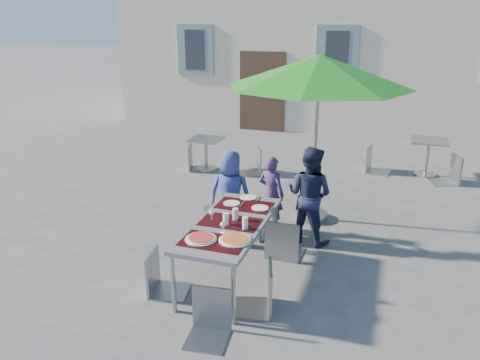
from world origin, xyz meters
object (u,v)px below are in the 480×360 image
(chair_5, at_px, (209,288))
(bg_chair_l_0, at_px, (195,142))
(child_2, at_px, (309,195))
(chair_3, at_px, (160,249))
(bg_chair_l_1, at_px, (376,143))
(bg_chair_r_0, at_px, (254,146))
(chair_2, at_px, (285,215))
(patio_umbrella, at_px, (319,72))
(pizza_near_left, at_px, (201,238))
(cafe_table_1, at_px, (428,151))
(chair_1, at_px, (254,205))
(pizza_near_right, at_px, (235,239))
(bg_chair_r_1, at_px, (453,152))
(chair_4, at_px, (261,261))
(chair_0, at_px, (222,201))
(child_0, at_px, (230,194))
(child_1, at_px, (271,194))
(dining_table, at_px, (230,226))
(cafe_table_0, at_px, (206,150))

(chair_5, relative_size, bg_chair_l_0, 0.92)
(child_2, bearing_deg, chair_3, 70.81)
(bg_chair_l_1, bearing_deg, bg_chair_r_0, -158.64)
(chair_2, distance_m, bg_chair_r_0, 3.62)
(patio_umbrella, height_order, bg_chair_l_1, patio_umbrella)
(pizza_near_left, xyz_separation_m, cafe_table_1, (2.59, 5.59, -0.26))
(chair_1, bearing_deg, child_2, 11.62)
(bg_chair_l_1, bearing_deg, patio_umbrella, -105.62)
(patio_umbrella, bearing_deg, bg_chair_r_0, 128.75)
(bg_chair_l_0, bearing_deg, chair_5, -64.98)
(pizza_near_right, relative_size, chair_2, 0.35)
(chair_2, bearing_deg, bg_chair_l_1, 77.72)
(bg_chair_l_0, bearing_deg, bg_chair_l_1, 16.09)
(pizza_near_left, bearing_deg, bg_chair_l_0, 114.48)
(chair_2, bearing_deg, chair_1, 140.78)
(pizza_near_right, bearing_deg, patio_umbrella, 80.99)
(pizza_near_left, relative_size, chair_1, 0.40)
(child_2, xyz_separation_m, bg_chair_r_1, (2.15, 3.36, -0.07))
(cafe_table_1, bearing_deg, bg_chair_r_0, -163.47)
(chair_2, relative_size, chair_4, 1.02)
(pizza_near_left, relative_size, bg_chair_r_0, 0.35)
(chair_0, height_order, bg_chair_r_0, chair_0)
(child_2, height_order, chair_1, child_2)
(chair_1, xyz_separation_m, chair_2, (0.56, -0.46, 0.11))
(pizza_near_left, xyz_separation_m, bg_chair_l_0, (-2.03, 4.47, -0.18))
(chair_2, bearing_deg, child_0, 153.12)
(child_2, height_order, chair_0, child_2)
(pizza_near_right, height_order, cafe_table_1, pizza_near_right)
(chair_3, distance_m, bg_chair_l_1, 5.88)
(bg_chair_l_0, bearing_deg, child_1, -46.40)
(child_0, relative_size, child_1, 1.10)
(chair_1, bearing_deg, dining_table, -86.98)
(cafe_table_0, relative_size, bg_chair_l_0, 0.68)
(pizza_near_left, bearing_deg, chair_5, -60.81)
(chair_4, relative_size, cafe_table_0, 1.49)
(bg_chair_l_1, bearing_deg, pizza_near_right, -102.52)
(dining_table, distance_m, pizza_near_right, 0.51)
(cafe_table_0, bearing_deg, chair_3, -74.10)
(chair_3, xyz_separation_m, chair_4, (1.20, 0.01, 0.05))
(child_1, height_order, cafe_table_0, child_1)
(pizza_near_right, relative_size, bg_chair_r_0, 0.36)
(dining_table, bearing_deg, cafe_table_1, 64.12)
(cafe_table_0, bearing_deg, child_0, -61.24)
(chair_0, height_order, patio_umbrella, patio_umbrella)
(child_2, height_order, chair_4, child_2)
(chair_4, relative_size, cafe_table_1, 1.36)
(cafe_table_1, bearing_deg, chair_1, -122.96)
(pizza_near_right, height_order, chair_4, chair_4)
(chair_0, distance_m, cafe_table_0, 3.39)
(bg_chair_r_0, bearing_deg, chair_2, -66.94)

